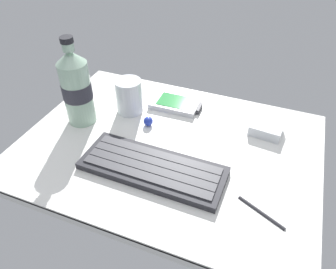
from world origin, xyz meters
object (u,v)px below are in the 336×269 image
at_px(keyboard, 151,167).
at_px(handheld_device, 176,103).
at_px(water_bottle, 76,88).
at_px(juice_cup, 129,97).
at_px(stylus_pen, 261,212).
at_px(charger_block, 266,129).
at_px(trackball_mouse, 148,121).

distance_m(keyboard, handheld_device, 0.23).
height_order(handheld_device, water_bottle, water_bottle).
relative_size(juice_cup, water_bottle, 0.41).
bearing_deg(water_bottle, handheld_device, 36.44).
bearing_deg(handheld_device, water_bottle, -143.56).
distance_m(keyboard, water_bottle, 0.25).
bearing_deg(stylus_pen, handheld_device, 160.25).
xyz_separation_m(keyboard, charger_block, (0.20, 0.21, 0.00)).
height_order(water_bottle, trackball_mouse, water_bottle).
bearing_deg(handheld_device, keyboard, -81.51).
distance_m(juice_cup, charger_block, 0.33).
bearing_deg(handheld_device, juice_cup, -147.81).
bearing_deg(water_bottle, keyboard, -23.01).
distance_m(keyboard, juice_cup, 0.22).
bearing_deg(juice_cup, trackball_mouse, -29.35).
height_order(keyboard, stylus_pen, keyboard).
bearing_deg(water_bottle, trackball_mouse, 14.18).
relative_size(handheld_device, stylus_pen, 1.36).
bearing_deg(water_bottle, charger_block, 14.87).
bearing_deg(stylus_pen, water_bottle, -169.77).
xyz_separation_m(handheld_device, trackball_mouse, (-0.03, -0.10, 0.00)).
relative_size(keyboard, charger_block, 4.16).
height_order(keyboard, trackball_mouse, trackball_mouse).
bearing_deg(trackball_mouse, stylus_pen, -28.66).
xyz_separation_m(keyboard, water_bottle, (-0.22, 0.09, 0.08)).
height_order(juice_cup, trackball_mouse, juice_cup).
distance_m(water_bottle, trackball_mouse, 0.18).
height_order(juice_cup, stylus_pen, juice_cup).
distance_m(juice_cup, water_bottle, 0.13).
bearing_deg(charger_block, water_bottle, -165.13).
height_order(handheld_device, juice_cup, juice_cup).
height_order(keyboard, handheld_device, keyboard).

